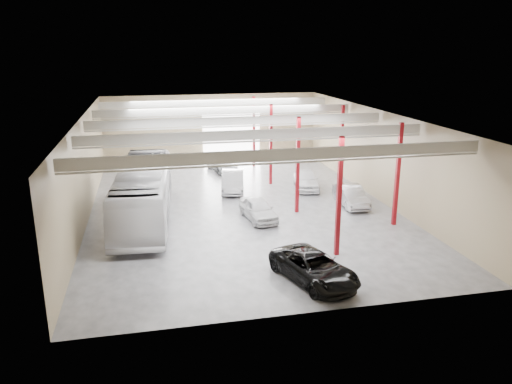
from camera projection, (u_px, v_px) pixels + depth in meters
name	position (u px, v px, depth m)	size (l,w,h in m)	color
depot_shell	(241.00, 141.00, 36.86)	(22.12, 32.12, 7.06)	#45454A
coach_bus	(144.00, 193.00, 34.46)	(3.32, 14.18, 3.95)	silver
black_sedan	(314.00, 268.00, 25.66)	(2.53, 5.50, 1.53)	black
car_row_a	(258.00, 209.00, 34.89)	(1.78, 4.41, 1.50)	silver
car_row_b	(233.00, 181.00, 41.79)	(1.78, 5.12, 1.69)	#A4A5A9
car_row_c	(222.00, 164.00, 48.53)	(1.96, 4.81, 1.40)	gray
car_right_near	(351.00, 196.00, 38.00)	(1.62, 4.65, 1.53)	#A4A4A8
car_right_far	(306.00, 179.00, 42.46)	(1.95, 4.85, 1.65)	white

